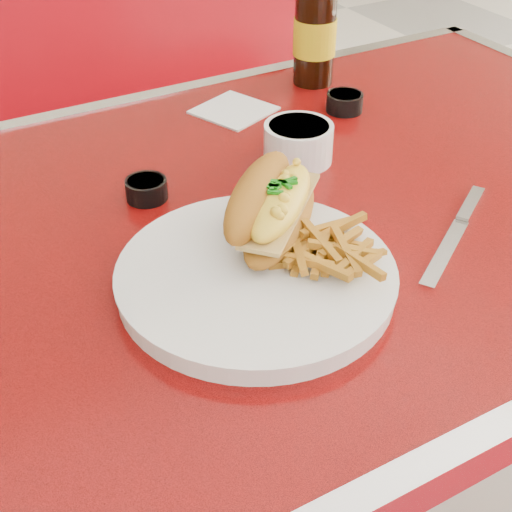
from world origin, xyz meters
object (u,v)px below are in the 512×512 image
sauce_cup_right (345,101)px  beer_bottle (315,21)px  gravy_ramekin (298,142)px  dinner_plate (256,277)px  diner_table (308,292)px  sauce_cup_left (146,188)px  knife (459,225)px  booth_bench_far (127,213)px  fork (297,233)px  mac_hoagie (272,206)px

sauce_cup_right → beer_bottle: size_ratio=0.25×
gravy_ramekin → dinner_plate: bearing=-131.0°
diner_table → sauce_cup_left: size_ratio=18.92×
sauce_cup_right → knife: 0.35m
booth_bench_far → fork: booth_bench_far is taller
beer_bottle → knife: size_ratio=1.40×
mac_hoagie → beer_bottle: beer_bottle is taller
booth_bench_far → dinner_plate: (-0.16, -0.94, 0.50)m
dinner_plate → mac_hoagie: bearing=46.5°
sauce_cup_left → sauce_cup_right: size_ratio=0.94×
mac_hoagie → beer_bottle: size_ratio=0.72×
fork → gravy_ramekin: gravy_ramekin is taller
dinner_plate → knife: 0.27m
mac_hoagie → sauce_cup_left: bearing=73.6°
fork → knife: fork is taller
diner_table → dinner_plate: (-0.16, -0.13, 0.17)m
knife → booth_bench_far: bearing=64.1°
booth_bench_far → sauce_cup_left: 0.89m
diner_table → fork: (-0.08, -0.09, 0.18)m
mac_hoagie → fork: bearing=-76.9°
knife → sauce_cup_left: bearing=108.2°
dinner_plate → gravy_ramekin: 0.29m
booth_bench_far → sauce_cup_right: booth_bench_far is taller
fork → mac_hoagie: bearing=68.6°
booth_bench_far → sauce_cup_left: (-0.19, -0.71, 0.50)m
diner_table → gravy_ramekin: gravy_ramekin is taller
gravy_ramekin → beer_bottle: 0.29m
beer_bottle → diner_table: bearing=-122.7°
diner_table → sauce_cup_left: 0.28m
booth_bench_far → knife: size_ratio=6.00×
fork → gravy_ramekin: 0.21m
diner_table → sauce_cup_right: size_ratio=17.85×
diner_table → dinner_plate: bearing=-141.0°
mac_hoagie → sauce_cup_right: (0.29, 0.27, -0.04)m
dinner_plate → sauce_cup_right: bearing=43.3°
mac_hoagie → beer_bottle: (0.31, 0.39, 0.05)m
gravy_ramekin → diner_table: bearing=-109.7°
diner_table → knife: 0.25m
diner_table → dinner_plate: 0.27m
dinner_plate → knife: dinner_plate is taller
sauce_cup_left → knife: 0.39m
mac_hoagie → gravy_ramekin: bearing=7.2°
diner_table → fork: fork is taller
mac_hoagie → fork: mac_hoagie is taller
fork → sauce_cup_left: 0.22m
fork → beer_bottle: size_ratio=0.55×
beer_bottle → dinner_plate: bearing=-129.1°
fork → booth_bench_far: bearing=7.7°
gravy_ramekin → knife: (0.08, -0.24, -0.03)m
booth_bench_far → sauce_cup_left: bearing=-105.0°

